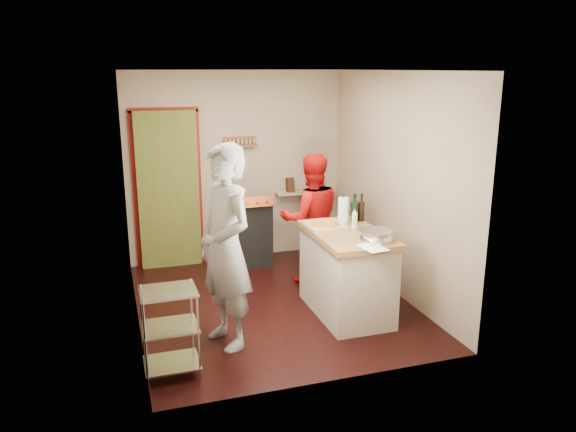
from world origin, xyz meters
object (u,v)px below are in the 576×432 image
object	(u,v)px
person_stripe	(226,248)
island	(347,271)
wire_shelving	(170,328)
person_red	(311,219)
stove	(247,232)

from	to	relation	value
person_stripe	island	bearing A→B (deg)	83.47
wire_shelving	person_stripe	size ratio (longest dim) A/B	0.41
person_red	person_stripe	bearing A→B (deg)	50.85
person_red	island	bearing A→B (deg)	98.30
wire_shelving	island	distance (m)	2.10
stove	person_stripe	world-z (taller)	person_stripe
person_red	stove	bearing A→B (deg)	-49.02
stove	island	distance (m)	2.03
person_stripe	wire_shelving	bearing A→B (deg)	-73.87
person_stripe	person_red	size ratio (longest dim) A/B	1.21
wire_shelving	person_red	xyz separation A→B (m)	(1.94, 1.74, 0.37)
person_stripe	stove	bearing A→B (deg)	143.11
stove	island	xyz separation A→B (m)	(0.65, -1.92, 0.04)
stove	wire_shelving	bearing A→B (deg)	-116.85
island	person_red	world-z (taller)	person_red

